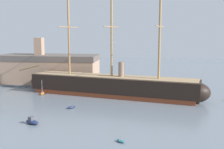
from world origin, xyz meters
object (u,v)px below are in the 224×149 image
object	(u,v)px
sailboat_far_left	(42,93)
dockside_warehouse_left	(49,69)
dinghy_alongside_bow	(71,107)
seagull_in_flight	(114,42)
tall_ship	(112,85)
dinghy_near_centre	(121,141)
motorboat_mid_left	(32,121)

from	to	relation	value
sailboat_far_left	dockside_warehouse_left	xyz separation A→B (m)	(-4.53, 19.04, 5.57)
dinghy_alongside_bow	seagull_in_flight	size ratio (longest dim) A/B	2.35
dinghy_alongside_bow	dockside_warehouse_left	bearing A→B (deg)	118.96
sailboat_far_left	tall_ship	bearing A→B (deg)	1.98
dinghy_near_centre	dinghy_alongside_bow	world-z (taller)	dinghy_alongside_bow
tall_ship	dinghy_alongside_bow	distance (m)	19.01
dinghy_alongside_bow	dinghy_near_centre	bearing A→B (deg)	-53.95
motorboat_mid_left	dinghy_near_centre	bearing A→B (deg)	-20.43
motorboat_mid_left	dockside_warehouse_left	bearing A→B (deg)	105.95
motorboat_mid_left	seagull_in_flight	distance (m)	26.08
dinghy_alongside_bow	dockside_warehouse_left	world-z (taller)	dockside_warehouse_left
motorboat_mid_left	dinghy_alongside_bow	xyz separation A→B (m)	(5.26, 14.02, -0.27)
dinghy_near_centre	tall_ship	bearing A→B (deg)	100.26
seagull_in_flight	motorboat_mid_left	bearing A→B (deg)	-177.15
seagull_in_flight	sailboat_far_left	bearing A→B (deg)	134.45
dinghy_near_centre	motorboat_mid_left	size ratio (longest dim) A/B	0.50
tall_ship	dockside_warehouse_left	xyz separation A→B (m)	(-28.19, 18.22, 2.44)
sailboat_far_left	dockside_warehouse_left	world-z (taller)	dockside_warehouse_left
dinghy_near_centre	dockside_warehouse_left	size ratio (longest dim) A/B	0.05
tall_ship	seagull_in_flight	xyz separation A→B (m)	(4.48, -29.51, 15.14)
motorboat_mid_left	dockside_warehouse_left	xyz separation A→B (m)	(-13.91, 48.66, 5.40)
tall_ship	dinghy_alongside_bow	bearing A→B (deg)	-118.79
motorboat_mid_left	dinghy_alongside_bow	bearing A→B (deg)	69.44
dockside_warehouse_left	sailboat_far_left	bearing A→B (deg)	-76.62
motorboat_mid_left	seagull_in_flight	xyz separation A→B (m)	(18.76, 0.93, 18.10)
motorboat_mid_left	dinghy_alongside_bow	world-z (taller)	motorboat_mid_left
sailboat_far_left	dockside_warehouse_left	bearing A→B (deg)	103.38
tall_ship	dinghy_near_centre	world-z (taller)	tall_ship
tall_ship	seagull_in_flight	size ratio (longest dim) A/B	56.49
tall_ship	motorboat_mid_left	bearing A→B (deg)	-115.13
seagull_in_flight	dockside_warehouse_left	bearing A→B (deg)	124.39
dinghy_alongside_bow	dockside_warehouse_left	size ratio (longest dim) A/B	0.06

